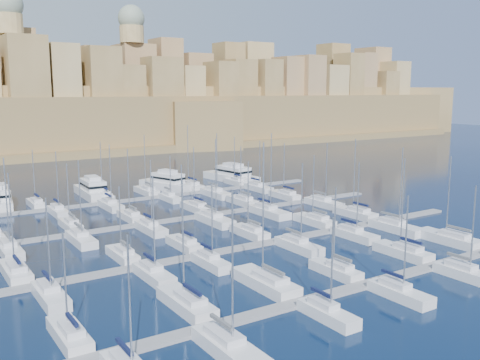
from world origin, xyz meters
TOP-DOWN VIEW (x-y plane):
  - ground at (0.00, 0.00)m, footprint 600.00×600.00m
  - pontoon_near at (0.00, -34.00)m, footprint 84.00×2.00m
  - pontoon_mid_near at (0.00, -12.00)m, footprint 84.00×2.00m
  - pontoon_mid_far at (0.00, 10.00)m, footprint 84.00×2.00m
  - pontoon_far at (0.00, 32.00)m, footprint 84.00×2.00m
  - sailboat_0 at (-36.80, -28.93)m, footprint 2.51×8.36m
  - sailboat_1 at (-23.58, -28.20)m, footprint 2.95×9.83m
  - sailboat_2 at (-12.29, -27.69)m, footprint 3.26×10.87m
  - sailboat_3 at (-1.74, -29.02)m, footprint 2.45×8.17m
  - sailboat_4 at (12.24, -28.42)m, footprint 2.82×9.40m
  - sailboat_5 at (24.07, -27.74)m, footprint 3.23×10.77m
  - sailboat_7 at (-25.15, -39.79)m, footprint 2.94×9.81m
  - sailboat_8 at (-12.13, -38.80)m, footprint 2.34×7.81m
  - sailboat_9 at (-1.00, -39.06)m, footprint 2.50×8.33m
  - sailboat_10 at (11.61, -39.21)m, footprint 2.59×8.64m
  - sailboat_12 at (-37.60, -6.43)m, footprint 2.81×9.37m
  - sailboat_13 at (-23.09, -7.07)m, footprint 2.42×8.06m
  - sailboat_14 at (-13.04, -6.98)m, footprint 2.47×8.25m
  - sailboat_15 at (-0.55, -6.77)m, footprint 2.61×8.68m
  - sailboat_16 at (13.99, -6.52)m, footprint 2.76×9.20m
  - sailboat_17 at (24.54, -6.29)m, footprint 2.90×9.66m
  - sailboat_18 at (-35.82, -17.31)m, footprint 2.66×8.85m
  - sailboat_19 at (-22.74, -17.21)m, footprint 2.59×8.64m
  - sailboat_20 at (-13.97, -16.87)m, footprint 2.38×7.95m
  - sailboat_21 at (1.31, -17.41)m, footprint 2.72×9.05m
  - sailboat_22 at (13.20, -17.35)m, footprint 2.68×8.92m
  - sailboat_23 at (22.60, -18.05)m, footprint 3.11×10.35m
  - sailboat_25 at (-24.50, 14.90)m, footprint 2.40×8.00m
  - sailboat_26 at (-13.15, 15.01)m, footprint 2.47×8.24m
  - sailboat_27 at (1.05, 15.39)m, footprint 2.70×9.01m
  - sailboat_28 at (12.43, 15.39)m, footprint 2.70×9.02m
  - sailboat_29 at (24.11, 15.39)m, footprint 2.70×9.01m
  - sailboat_30 at (-36.46, 4.54)m, footprint 2.75×9.15m
  - sailboat_31 at (-25.70, 4.54)m, footprint 2.75×9.15m
  - sailboat_32 at (-13.50, 4.76)m, footprint 2.61×8.70m
  - sailboat_33 at (-1.15, 4.04)m, footprint 3.05×10.17m
  - sailboat_34 at (11.12, 3.88)m, footprint 3.15×10.49m
  - sailboat_35 at (25.80, 4.27)m, footprint 2.91×9.71m
  - sailboat_37 at (-25.54, 36.99)m, footprint 2.46×8.19m
  - sailboat_38 at (-10.91, 37.31)m, footprint 2.66×8.85m
  - sailboat_39 at (-0.22, 37.59)m, footprint 2.82×9.41m
  - sailboat_40 at (11.52, 38.06)m, footprint 3.11×10.37m
  - sailboat_41 at (24.43, 36.92)m, footprint 2.42×8.06m
  - sailboat_43 at (-23.53, 26.98)m, footprint 2.48×8.26m
  - sailboat_44 at (-12.97, 26.55)m, footprint 2.74×9.12m
  - sailboat_45 at (0.91, 27.30)m, footprint 2.28×7.60m
  - sailboat_46 at (12.05, 26.06)m, footprint 3.04×10.13m
  - sailboat_47 at (24.45, 26.58)m, footprint 2.72×9.07m
  - motor_yacht_b at (-12.13, 41.08)m, footprint 5.43×15.97m
  - motor_yacht_c at (6.49, 40.72)m, footprint 9.00×15.65m
  - motor_yacht_d at (26.54, 42.12)m, footprint 7.85×18.51m
  - fortified_city at (-0.19, 155.26)m, footprint 460.00×108.95m

SIDE VIEW (x-z plane):
  - ground at x=0.00m, z-range 0.00..0.00m
  - pontoon_near at x=0.00m, z-range 0.00..0.40m
  - pontoon_mid_near at x=0.00m, z-range 0.00..0.40m
  - pontoon_mid_far at x=0.00m, z-range 0.00..0.40m
  - pontoon_far at x=0.00m, z-range 0.00..0.40m
  - sailboat_45 at x=0.91m, z-range -4.54..5.94m
  - sailboat_13 at x=-23.09m, z-range -4.83..6.24m
  - sailboat_0 at x=-36.80m, z-range -4.89..6.32m
  - sailboat_8 at x=-12.13m, z-range -5.14..6.56m
  - sailboat_25 at x=-24.50m, z-range -5.26..6.70m
  - sailboat_3 at x=-1.74m, z-range -5.33..6.77m
  - sailboat_20 at x=-13.97m, z-range -5.42..6.85m
  - sailboat_37 at x=-25.54m, z-range -5.49..6.93m
  - sailboat_41 at x=24.43m, z-range -5.70..7.15m
  - sailboat_9 at x=-1.00m, z-range -5.68..7.13m
  - sailboat_43 at x=-23.53m, z-range -5.77..7.22m
  - sailboat_10 at x=11.61m, z-range -5.66..7.12m
  - sailboat_18 at x=-35.82m, z-range -5.63..7.09m
  - sailboat_15 at x=-0.55m, z-range -5.77..7.24m
  - sailboat_47 at x=24.45m, z-range -5.57..7.04m
  - sailboat_32 at x=-13.50m, z-range -5.77..7.24m
  - sailboat_28 at x=12.43m, z-range -5.70..7.17m
  - sailboat_14 at x=-13.04m, z-range -6.00..7.47m
  - sailboat_29 at x=24.11m, z-range -5.74..7.21m
  - sailboat_22 at x=13.20m, z-range -5.83..7.30m
  - sailboat_38 at x=-10.91m, z-range -5.93..7.40m
  - sailboat_16 at x=13.99m, z-range -5.77..7.24m
  - sailboat_27 at x=1.05m, z-range -5.94..7.41m
  - sailboat_26 at x=-13.15m, z-range -6.20..7.68m
  - sailboat_19 at x=-22.74m, z-range -6.28..7.76m
  - sailboat_44 at x=-12.97m, z-range -6.14..7.63m
  - sailboat_21 at x=1.31m, z-range -6.20..7.69m
  - sailboat_31 at x=-25.70m, z-range -6.19..7.68m
  - sailboat_12 at x=-37.60m, z-range -6.33..7.82m
  - sailboat_35 at x=25.80m, z-range -6.17..7.67m
  - sailboat_39 at x=-0.22m, z-range -6.43..7.93m
  - sailboat_30 at x=-36.46m, z-range -6.75..8.26m
  - sailboat_4 at x=12.24m, z-range -6.70..8.21m
  - sailboat_1 at x=-23.58m, z-range -6.73..8.25m
  - sailboat_17 at x=24.54m, z-range -6.96..8.48m
  - sailboat_46 at x=12.05m, z-range -6.76..8.29m
  - sailboat_23 at x=22.60m, z-range -6.77..8.30m
  - sailboat_5 at x=24.07m, z-range -6.41..7.94m
  - sailboat_7 at x=-25.15m, z-range -7.23..8.76m
  - sailboat_33 at x=-1.15m, z-range -7.26..8.80m
  - sailboat_40 at x=11.52m, z-range -7.31..8.85m
  - sailboat_34 at x=11.12m, z-range -7.49..9.04m
  - sailboat_2 at x=-12.29m, z-range -8.43..10.02m
  - motor_yacht_b at x=-12.13m, z-range -0.90..4.35m
  - motor_yacht_d at x=26.54m, z-range -0.90..4.35m
  - motor_yacht_c at x=6.49m, z-range -0.90..4.35m
  - fortified_city at x=-0.19m, z-range -15.02..44.50m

